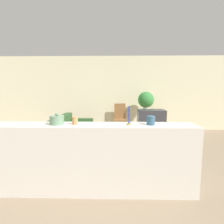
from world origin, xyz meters
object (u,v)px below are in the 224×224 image
at_px(television, 151,119).
at_px(decorative_bowl, 57,120).
at_px(couch, 72,133).
at_px(wooden_chair, 120,117).
at_px(potted_plant, 146,100).

bearing_deg(television, decorative_bowl, -127.76).
distance_m(couch, wooden_chair, 1.97).
relative_size(couch, decorative_bowl, 9.22).
height_order(wooden_chair, decorative_bowl, decorative_bowl).
bearing_deg(potted_plant, decorative_bowl, -117.49).
height_order(couch, decorative_bowl, decorative_bowl).
distance_m(couch, decorative_bowl, 2.47).
relative_size(wooden_chair, potted_plant, 1.51).
xyz_separation_m(television, wooden_chair, (-0.82, 1.38, -0.16)).
height_order(couch, television, television).
relative_size(television, potted_plant, 1.09).
height_order(television, wooden_chair, wooden_chair).
distance_m(couch, potted_plant, 2.73).
bearing_deg(potted_plant, television, -93.18).
relative_size(potted_plant, decorative_bowl, 3.37).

